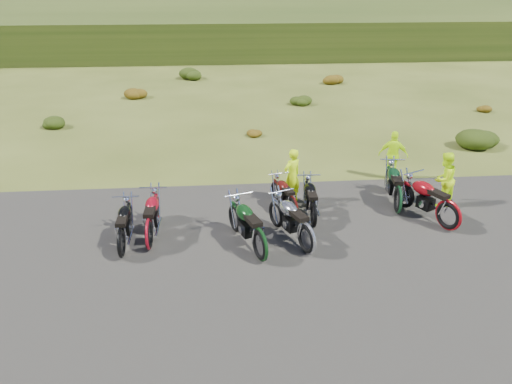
{
  "coord_description": "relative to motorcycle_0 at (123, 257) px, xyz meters",
  "views": [
    {
      "loc": [
        -1.99,
        -10.74,
        6.18
      ],
      "look_at": [
        -0.93,
        1.47,
        0.84
      ],
      "focal_mm": 35.0,
      "sensor_mm": 36.0,
      "label": 1
    }
  ],
  "objects": [
    {
      "name": "person_middle",
      "position": [
        4.48,
        2.78,
        0.81
      ],
      "size": [
        0.71,
        0.65,
        1.62
      ],
      "primitive_type": "imported",
      "rotation": [
        0.0,
        0.0,
        3.71
      ],
      "color": "#C7F40C",
      "rests_on": "ground"
    },
    {
      "name": "motorcycle_3",
      "position": [
        4.38,
        -0.22,
        0.0
      ],
      "size": [
        1.52,
        2.37,
        1.18
      ],
      "primitive_type": null,
      "rotation": [
        0.0,
        0.0,
        1.94
      ],
      "color": "#A9A9AD",
      "rests_on": "ground"
    },
    {
      "name": "hill_plateau",
      "position": [
        4.26,
        110.23,
        0.0
      ],
      "size": [
        300.0,
        90.0,
        9.17
      ],
      "primitive_type": "cube",
      "color": "#2D3F15",
      "rests_on": "ground"
    },
    {
      "name": "hill_slope",
      "position": [
        4.26,
        50.23,
        0.0
      ],
      "size": [
        300.0,
        45.97,
        9.37
      ],
      "primitive_type": null,
      "rotation": [
        0.14,
        0.0,
        0.0
      ],
      "color": "#2D3F15",
      "rests_on": "ground"
    },
    {
      "name": "person_right_a",
      "position": [
        8.77,
        2.18,
        0.8
      ],
      "size": [
        0.98,
        0.92,
        1.6
      ],
      "primitive_type": "imported",
      "rotation": [
        0.0,
        0.0,
        3.69
      ],
      "color": "#C7F40C",
      "rests_on": "ground"
    },
    {
      "name": "shrub_6",
      "position": [
        9.66,
        20.03,
        0.38
      ],
      "size": [
        1.3,
        1.3,
        0.77
      ],
      "primitive_type": "ellipsoid",
      "color": "brown",
      "rests_on": "ground"
    },
    {
      "name": "motorcycle_0",
      "position": [
        0.0,
        0.0,
        0.0
      ],
      "size": [
        0.7,
        2.07,
        1.08
      ],
      "primitive_type": null,
      "rotation": [
        0.0,
        0.0,
        1.58
      ],
      "color": "black",
      "rests_on": "ground"
    },
    {
      "name": "ground",
      "position": [
        4.26,
        0.23,
        0.0
      ],
      "size": [
        300.0,
        300.0,
        0.0
      ],
      "primitive_type": "plane",
      "color": "#434C19",
      "rests_on": "ground"
    },
    {
      "name": "shrub_2",
      "position": [
        -1.94,
        16.83,
        0.38
      ],
      "size": [
        1.3,
        1.3,
        0.77
      ],
      "primitive_type": "ellipsoid",
      "color": "brown",
      "rests_on": "ground"
    },
    {
      "name": "motorcycle_2",
      "position": [
        3.24,
        -0.44,
        0.0
      ],
      "size": [
        1.48,
        2.43,
        1.21
      ],
      "primitive_type": null,
      "rotation": [
        0.0,
        0.0,
        1.91
      ],
      "color": "black",
      "rests_on": "ground"
    },
    {
      "name": "shrub_1",
      "position": [
        -4.84,
        11.53,
        0.31
      ],
      "size": [
        1.03,
        1.03,
        0.61
      ],
      "primitive_type": "ellipsoid",
      "color": "black",
      "rests_on": "ground"
    },
    {
      "name": "gravel_pad",
      "position": [
        4.26,
        -1.77,
        0.0
      ],
      "size": [
        20.0,
        12.0,
        0.04
      ],
      "primitive_type": "cube",
      "color": "black",
      "rests_on": "ground"
    },
    {
      "name": "motorcycle_1",
      "position": [
        0.61,
        0.34,
        0.0
      ],
      "size": [
        0.78,
        2.2,
        1.14
      ],
      "primitive_type": null,
      "rotation": [
        0.0,
        0.0,
        1.54
      ],
      "color": "maroon",
      "rests_on": "ground"
    },
    {
      "name": "motorcycle_4",
      "position": [
        4.34,
        1.64,
        0.0
      ],
      "size": [
        1.09,
        1.97,
        0.98
      ],
      "primitive_type": null,
      "rotation": [
        0.0,
        0.0,
        1.83
      ],
      "color": "#430D0B",
      "rests_on": "ground"
    },
    {
      "name": "shrub_7",
      "position": [
        12.56,
        7.33,
        0.46
      ],
      "size": [
        1.56,
        1.56,
        0.92
      ],
      "primitive_type": "ellipsoid",
      "color": "black",
      "rests_on": "ground"
    },
    {
      "name": "motorcycle_7",
      "position": [
        7.33,
        1.76,
        0.0
      ],
      "size": [
        1.09,
        2.35,
        1.18
      ],
      "primitive_type": null,
      "rotation": [
        0.0,
        0.0,
        1.42
      ],
      "color": "#0E3318",
      "rests_on": "ground"
    },
    {
      "name": "person_right_b",
      "position": [
        8.03,
        4.32,
        0.8
      ],
      "size": [
        1.01,
        0.7,
        1.59
      ],
      "primitive_type": "imported",
      "rotation": [
        0.0,
        0.0,
        2.77
      ],
      "color": "#C7F40C",
      "rests_on": "ground"
    },
    {
      "name": "shrub_4",
      "position": [
        3.86,
        9.43,
        0.23
      ],
      "size": [
        0.77,
        0.77,
        0.45
      ],
      "primitive_type": "ellipsoid",
      "color": "brown",
      "rests_on": "ground"
    },
    {
      "name": "shrub_5",
      "position": [
        6.76,
        14.73,
        0.31
      ],
      "size": [
        1.03,
        1.03,
        0.61
      ],
      "primitive_type": "ellipsoid",
      "color": "black",
      "rests_on": "ground"
    },
    {
      "name": "shrub_3",
      "position": [
        0.96,
        22.13,
        0.46
      ],
      "size": [
        1.56,
        1.56,
        0.92
      ],
      "primitive_type": "ellipsoid",
      "color": "black",
      "rests_on": "ground"
    },
    {
      "name": "motorcycle_6",
      "position": [
        8.28,
        0.66,
        0.0
      ],
      "size": [
        1.7,
        2.44,
        1.22
      ],
      "primitive_type": null,
      "rotation": [
        0.0,
        0.0,
        2.01
      ],
      "color": "maroon",
      "rests_on": "ground"
    },
    {
      "name": "motorcycle_5",
      "position": [
        4.82,
        1.14,
        0.0
      ],
      "size": [
        0.76,
        2.06,
        1.06
      ],
      "primitive_type": null,
      "rotation": [
        0.0,
        0.0,
        1.53
      ],
      "color": "black",
      "rests_on": "ground"
    },
    {
      "name": "shrub_8",
      "position": [
        15.46,
        12.63,
        0.23
      ],
      "size": [
        0.77,
        0.77,
        0.45
      ],
      "primitive_type": "ellipsoid",
      "color": "brown",
      "rests_on": "ground"
    }
  ]
}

